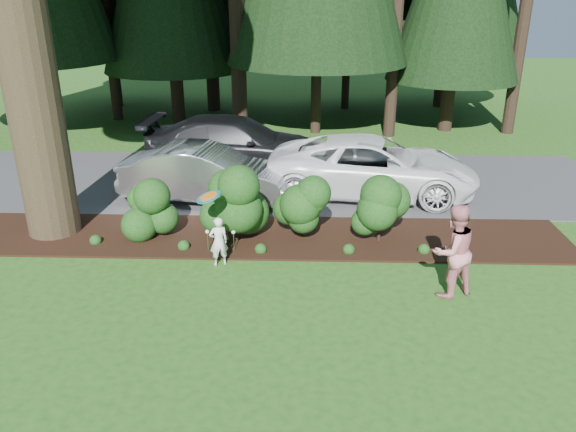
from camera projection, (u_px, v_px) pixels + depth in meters
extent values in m
plane|color=#1F4C15|center=(219.00, 308.00, 10.75)|extent=(80.00, 80.00, 0.00)
cube|color=black|center=(238.00, 236.00, 13.75)|extent=(16.00, 2.50, 0.05)
cube|color=#38383A|center=(254.00, 181.00, 17.67)|extent=(22.00, 6.00, 0.03)
sphere|color=#153911|center=(155.00, 212.00, 13.52)|extent=(1.08, 1.08, 1.08)
cylinder|color=black|center=(157.00, 231.00, 13.71)|extent=(0.08, 0.08, 0.30)
sphere|color=#153911|center=(227.00, 205.00, 13.17)|extent=(1.35, 1.35, 1.35)
cylinder|color=black|center=(229.00, 236.00, 13.47)|extent=(0.08, 0.08, 0.30)
sphere|color=#153911|center=(304.00, 206.00, 13.44)|extent=(1.26, 1.26, 1.26)
cylinder|color=black|center=(304.00, 232.00, 13.69)|extent=(0.08, 0.08, 0.30)
sphere|color=#153911|center=(380.00, 214.00, 13.24)|extent=(1.17, 1.17, 1.17)
cylinder|color=black|center=(379.00, 236.00, 13.45)|extent=(0.08, 0.08, 0.30)
cylinder|color=#153911|center=(208.00, 242.00, 12.89)|extent=(0.01, 0.01, 0.50)
sphere|color=white|center=(207.00, 232.00, 12.79)|extent=(0.09, 0.09, 0.09)
cylinder|color=#153911|center=(221.00, 243.00, 12.88)|extent=(0.01, 0.01, 0.50)
sphere|color=white|center=(220.00, 232.00, 12.78)|extent=(0.09, 0.09, 0.09)
cylinder|color=#153911|center=(234.00, 243.00, 12.87)|extent=(0.01, 0.01, 0.50)
sphere|color=white|center=(233.00, 232.00, 12.77)|extent=(0.09, 0.09, 0.09)
cylinder|color=black|center=(26.00, 7.00, 22.10)|extent=(0.50, 0.50, 9.80)
cylinder|color=black|center=(94.00, 16.00, 22.62)|extent=(0.50, 0.50, 9.10)
cylinder|color=black|center=(239.00, 22.00, 21.57)|extent=(0.50, 0.50, 8.75)
cylinder|color=black|center=(390.00, 11.00, 23.10)|extent=(0.50, 0.50, 9.45)
cylinder|color=black|center=(509.00, 6.00, 23.34)|extent=(0.50, 0.50, 9.80)
cylinder|color=black|center=(458.00, 0.00, 25.63)|extent=(0.50, 0.50, 10.15)
imported|color=silver|center=(206.00, 174.00, 15.76)|extent=(4.92, 2.22, 1.57)
imported|color=white|center=(373.00, 166.00, 16.23)|extent=(6.27, 3.44, 1.67)
imported|color=black|center=(236.00, 144.00, 18.32)|extent=(6.14, 2.80, 1.74)
imported|color=white|center=(219.00, 241.00, 12.21)|extent=(0.48, 0.40, 1.13)
imported|color=red|center=(453.00, 251.00, 10.87)|extent=(1.15, 1.05, 1.91)
cylinder|color=#166C7C|center=(209.00, 197.00, 11.80)|extent=(0.54, 0.55, 0.24)
cylinder|color=orange|center=(209.00, 196.00, 11.80)|extent=(0.38, 0.38, 0.17)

